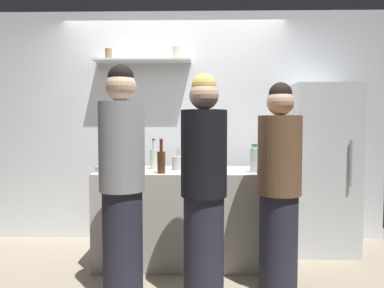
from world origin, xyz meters
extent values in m
plane|color=gray|center=(0.00, 0.00, 0.00)|extent=(5.28, 5.28, 0.00)
cube|color=white|center=(0.00, 1.25, 1.30)|extent=(4.80, 0.10, 2.60)
cube|color=silver|center=(-0.34, 1.09, 2.03)|extent=(1.08, 0.22, 0.02)
cylinder|color=olive|center=(-0.72, 1.09, 2.10)|extent=(0.08, 0.08, 0.12)
cylinder|color=beige|center=(0.03, 1.09, 2.11)|extent=(0.09, 0.09, 0.14)
cube|color=silver|center=(1.56, 0.85, 0.86)|extent=(0.64, 0.59, 1.73)
cylinder|color=#99999E|center=(1.73, 0.54, 0.95)|extent=(0.02, 0.02, 0.45)
cube|color=#B7B2A8|center=(0.22, 0.51, 0.44)|extent=(1.78, 0.67, 0.89)
cube|color=gray|center=(-0.49, 0.43, 0.91)|extent=(0.34, 0.24, 0.05)
cylinder|color=#B2B2B7|center=(0.08, 0.53, 0.95)|extent=(0.11, 0.11, 0.13)
cylinder|color=silver|center=(0.07, 0.53, 1.01)|extent=(0.01, 0.02, 0.17)
cylinder|color=silver|center=(0.08, 0.52, 1.01)|extent=(0.02, 0.01, 0.17)
cylinder|color=silver|center=(0.10, 0.52, 1.01)|extent=(0.01, 0.02, 0.16)
cylinder|color=silver|center=(0.09, 0.51, 1.00)|extent=(0.01, 0.01, 0.16)
cylinder|color=silver|center=(0.08, 0.54, 1.01)|extent=(0.01, 0.01, 0.16)
cylinder|color=silver|center=(0.08, 0.53, 1.02)|extent=(0.04, 0.01, 0.18)
cylinder|color=silver|center=(0.09, 0.54, 1.01)|extent=(0.02, 0.01, 0.16)
cylinder|color=silver|center=(0.08, 0.53, 1.00)|extent=(0.01, 0.01, 0.16)
cylinder|color=#472814|center=(-0.05, 0.28, 0.98)|extent=(0.07, 0.07, 0.19)
cylinder|color=#472814|center=(-0.05, 0.28, 1.13)|extent=(0.03, 0.03, 0.10)
cylinder|color=maroon|center=(-0.05, 0.28, 1.19)|extent=(0.03, 0.03, 0.02)
cylinder|color=#19471E|center=(0.89, 0.24, 1.00)|extent=(0.07, 0.07, 0.22)
cylinder|color=#19471E|center=(0.89, 0.24, 1.14)|extent=(0.03, 0.03, 0.07)
cylinder|color=black|center=(0.89, 0.24, 1.19)|extent=(0.03, 0.03, 0.02)
cylinder|color=#B2BFB2|center=(-0.16, 0.60, 0.98)|extent=(0.07, 0.07, 0.19)
cylinder|color=#B2BFB2|center=(-0.16, 0.60, 1.12)|extent=(0.03, 0.03, 0.09)
cylinder|color=#333333|center=(-0.16, 0.60, 1.18)|extent=(0.03, 0.03, 0.02)
cylinder|color=silver|center=(0.79, 0.36, 1.00)|extent=(0.08, 0.08, 0.22)
cylinder|color=silver|center=(0.79, 0.36, 1.12)|extent=(0.05, 0.05, 0.02)
cylinder|color=#268C3F|center=(0.79, 0.36, 1.14)|extent=(0.05, 0.05, 0.02)
cylinder|color=#262633|center=(0.32, -0.27, 0.40)|extent=(0.30, 0.30, 0.80)
cylinder|color=black|center=(0.32, -0.27, 1.11)|extent=(0.34, 0.34, 0.63)
sphere|color=#D8AD8C|center=(0.32, -0.27, 1.54)|extent=(0.22, 0.22, 0.22)
sphere|color=#D8B759|center=(0.32, -0.27, 1.60)|extent=(0.18, 0.18, 0.18)
cylinder|color=#262633|center=(0.91, -0.09, 0.39)|extent=(0.30, 0.30, 0.78)
cylinder|color=brown|center=(0.91, -0.09, 1.08)|extent=(0.34, 0.34, 0.61)
sphere|color=#D8AD8C|center=(0.91, -0.09, 1.50)|extent=(0.21, 0.21, 0.21)
sphere|color=black|center=(0.91, -0.09, 1.56)|extent=(0.18, 0.18, 0.18)
cylinder|color=#262633|center=(-0.29, -0.25, 0.42)|extent=(0.30, 0.30, 0.83)
cylinder|color=gray|center=(-0.29, -0.25, 1.16)|extent=(0.34, 0.34, 0.66)
sphere|color=#D8AD8C|center=(-0.29, -0.25, 1.60)|extent=(0.23, 0.23, 0.23)
sphere|color=black|center=(-0.29, -0.25, 1.67)|extent=(0.19, 0.19, 0.19)
camera|label=1|loc=(0.29, -2.86, 1.32)|focal=33.22mm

